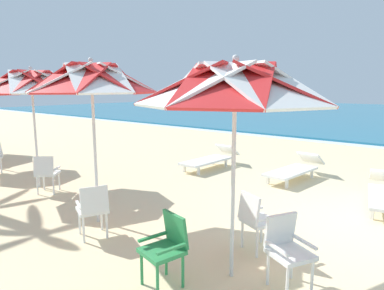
# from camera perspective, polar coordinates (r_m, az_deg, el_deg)

# --- Properties ---
(ground_plane) EXTENTS (80.00, 80.00, 0.00)m
(ground_plane) POSITION_cam_1_polar(r_m,az_deg,el_deg) (6.63, 26.34, -12.13)
(ground_plane) COLOR beige
(beach_umbrella_0) EXTENTS (2.32, 2.32, 2.71)m
(beach_umbrella_0) POSITION_cam_1_polar(r_m,az_deg,el_deg) (4.00, 7.21, 9.64)
(beach_umbrella_0) COLOR silver
(beach_umbrella_0) RESTS_ON ground
(plastic_chair_0) EXTENTS (0.61, 0.59, 0.87)m
(plastic_chair_0) POSITION_cam_1_polar(r_m,az_deg,el_deg) (4.32, 15.55, -16.06)
(plastic_chair_0) COLOR white
(plastic_chair_0) RESTS_ON ground
(plastic_chair_1) EXTENTS (0.58, 0.60, 0.87)m
(plastic_chair_1) POSITION_cam_1_polar(r_m,az_deg,el_deg) (5.08, 10.66, -11.90)
(plastic_chair_1) COLOR white
(plastic_chair_1) RESTS_ON ground
(plastic_chair_2) EXTENTS (0.52, 0.55, 0.87)m
(plastic_chair_2) POSITION_cam_1_polar(r_m,az_deg,el_deg) (4.23, -4.26, -16.33)
(plastic_chair_2) COLOR #2D8C4C
(plastic_chair_2) RESTS_ON ground
(beach_umbrella_1) EXTENTS (2.15, 2.15, 2.83)m
(beach_umbrella_1) POSITION_cam_1_polar(r_m,az_deg,el_deg) (5.97, -16.41, 10.28)
(beach_umbrella_1) COLOR silver
(beach_umbrella_1) RESTS_ON ground
(plastic_chair_3) EXTENTS (0.60, 0.58, 0.87)m
(plastic_chair_3) POSITION_cam_1_polar(r_m,az_deg,el_deg) (5.62, -16.19, -9.99)
(plastic_chair_3) COLOR white
(plastic_chair_3) RESTS_ON ground
(beach_umbrella_2) EXTENTS (2.35, 2.35, 2.82)m
(beach_umbrella_2) POSITION_cam_1_polar(r_m,az_deg,el_deg) (8.66, -25.22, 9.29)
(beach_umbrella_2) COLOR silver
(beach_umbrella_2) RESTS_ON ground
(plastic_chair_4) EXTENTS (0.63, 0.63, 0.87)m
(plastic_chair_4) POSITION_cam_1_polar(r_m,az_deg,el_deg) (8.26, -23.12, -4.10)
(plastic_chair_4) COLOR white
(plastic_chair_4) RESTS_ON ground
(sun_lounger_2) EXTENTS (0.82, 2.19, 0.62)m
(sun_lounger_2) POSITION_cam_1_polar(r_m,az_deg,el_deg) (9.16, 16.80, -3.82)
(sun_lounger_2) COLOR white
(sun_lounger_2) RESTS_ON ground
(sun_lounger_3) EXTENTS (0.69, 2.16, 0.62)m
(sun_lounger_3) POSITION_cam_1_polar(r_m,az_deg,el_deg) (10.03, 3.07, -2.28)
(sun_lounger_3) COLOR white
(sun_lounger_3) RESTS_ON ground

